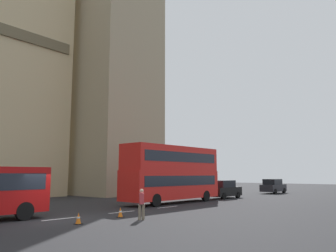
# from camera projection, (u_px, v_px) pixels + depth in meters

# --- Properties ---
(ground_plane) EXTENTS (160.00, 160.00, 0.00)m
(ground_plane) POSITION_uv_depth(u_px,v_px,m) (50.00, 220.00, 18.58)
(ground_plane) COLOR #262628
(double_decker_bus) EXTENTS (10.51, 2.54, 4.90)m
(double_decker_bus) POSITION_uv_depth(u_px,v_px,m) (173.00, 172.00, 29.76)
(double_decker_bus) COLOR red
(double_decker_bus) RESTS_ON ground_plane
(sedan_lead) EXTENTS (4.40, 1.86, 1.85)m
(sedan_lead) POSITION_uv_depth(u_px,v_px,m) (224.00, 189.00, 35.36)
(sedan_lead) COLOR black
(sedan_lead) RESTS_ON ground_plane
(sedan_trailing) EXTENTS (4.40, 1.86, 1.85)m
(sedan_trailing) POSITION_uv_depth(u_px,v_px,m) (273.00, 186.00, 44.57)
(sedan_trailing) COLOR black
(sedan_trailing) RESTS_ON ground_plane
(traffic_cone_west) EXTENTS (0.36, 0.36, 0.58)m
(traffic_cone_west) POSITION_uv_depth(u_px,v_px,m) (78.00, 218.00, 17.08)
(traffic_cone_west) COLOR black
(traffic_cone_west) RESTS_ON ground_plane
(traffic_cone_middle) EXTENTS (0.36, 0.36, 0.58)m
(traffic_cone_middle) POSITION_uv_depth(u_px,v_px,m) (120.00, 212.00, 19.81)
(traffic_cone_middle) COLOR black
(traffic_cone_middle) RESTS_ON ground_plane
(pedestrian_near_cones) EXTENTS (0.44, 0.46, 1.69)m
(pedestrian_near_cones) POSITION_uv_depth(u_px,v_px,m) (142.00, 203.00, 18.76)
(pedestrian_near_cones) COLOR #726651
(pedestrian_near_cones) RESTS_ON ground_plane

